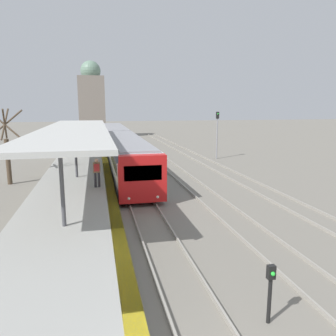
{
  "coord_description": "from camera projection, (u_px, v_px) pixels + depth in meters",
  "views": [
    {
      "loc": [
        -2.36,
        -4.15,
        5.45
      ],
      "look_at": [
        2.02,
        15.87,
        1.58
      ],
      "focal_mm": 35.0,
      "sensor_mm": 36.0,
      "label": 1
    }
  ],
  "objects": [
    {
      "name": "platform_canopy",
      "position": [
        75.0,
        130.0,
        20.87
      ],
      "size": [
        4.0,
        22.79,
        3.21
      ],
      "color": "beige",
      "rests_on": "station_platform"
    },
    {
      "name": "person_on_platform",
      "position": [
        97.0,
        170.0,
        18.57
      ],
      "size": [
        0.4,
        0.4,
        1.66
      ],
      "color": "#2D2D33",
      "rests_on": "station_platform"
    },
    {
      "name": "signal_mast_far",
      "position": [
        217.0,
        129.0,
        34.0
      ],
      "size": [
        0.28,
        0.29,
        4.9
      ],
      "color": "gray",
      "rests_on": "ground_plane"
    },
    {
      "name": "train_near",
      "position": [
        120.0,
        144.0,
        33.42
      ],
      "size": [
        2.64,
        33.04,
        2.99
      ],
      "color": "red",
      "rests_on": "ground_plane"
    },
    {
      "name": "signal_post_near",
      "position": [
        270.0,
        287.0,
        8.19
      ],
      "size": [
        0.2,
        0.21,
        1.58
      ],
      "color": "black",
      "rests_on": "ground_plane"
    },
    {
      "name": "bare_tree_background",
      "position": [
        7.0,
        150.0,
        22.83
      ],
      "size": [
        2.43,
        1.53,
        5.3
      ],
      "color": "#4C3D2D",
      "rests_on": "ground_plane"
    },
    {
      "name": "distant_domed_building",
      "position": [
        92.0,
        102.0,
        56.93
      ],
      "size": [
        4.41,
        4.41,
        13.13
      ],
      "color": "slate",
      "rests_on": "ground_plane"
    }
  ]
}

